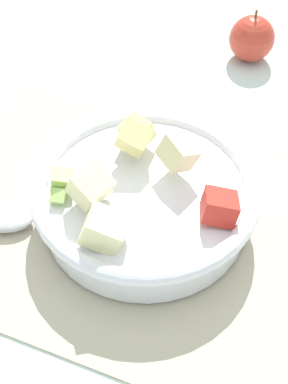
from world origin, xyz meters
name	(u,v)px	position (x,y,z in m)	size (l,w,h in m)	color
ground_plane	(142,224)	(0.00, 0.00, 0.00)	(2.40, 2.40, 0.00)	silver
placemat	(142,223)	(0.00, 0.00, 0.00)	(0.51, 0.36, 0.01)	#BCB299
salad_bowl	(144,195)	(0.00, -0.01, 0.04)	(0.25, 0.25, 0.10)	white
whole_apple	(252,39)	(-0.04, -0.38, 0.04)	(0.07, 0.07, 0.08)	#BC3828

